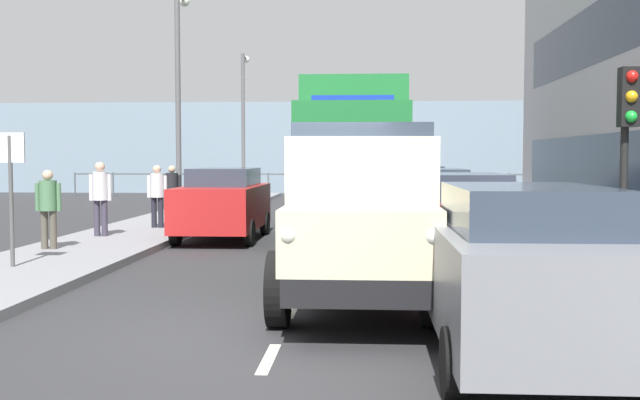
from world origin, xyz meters
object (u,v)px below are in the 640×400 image
object	(u,v)px
lorry_cargo_green	(355,154)
car_silver_kerbside_2	(431,204)
pedestrian_strolling	(100,192)
car_navy_kerbside_3	(417,193)
car_grey_kerbside_near	(521,269)
pedestrian_near_railing	(157,191)
car_red_oppositeside_0	(223,203)
traffic_light_near	(627,126)
truck_vintage_cream	(362,218)
street_sign	(11,176)
pedestrian_with_bag	(48,203)
lamp_post_far	(244,112)
car_maroon_kerbside_1	(457,222)
pedestrian_by_lamp	(172,189)
lamp_post_promenade	(179,84)

from	to	relation	value
lorry_cargo_green	car_silver_kerbside_2	bearing A→B (deg)	145.93
car_silver_kerbside_2	pedestrian_strolling	distance (m)	7.74
pedestrian_strolling	car_navy_kerbside_3	bearing A→B (deg)	-143.74
car_grey_kerbside_near	pedestrian_near_railing	world-z (taller)	pedestrian_near_railing
car_red_oppositeside_0	traffic_light_near	world-z (taller)	traffic_light_near
truck_vintage_cream	car_grey_kerbside_near	world-z (taller)	truck_vintage_cream
traffic_light_near	street_sign	bearing A→B (deg)	-2.41
car_navy_kerbside_3	pedestrian_with_bag	distance (m)	11.28
traffic_light_near	street_sign	xyz separation A→B (m)	(9.91, -0.42, -0.79)
car_grey_kerbside_near	lorry_cargo_green	bearing A→B (deg)	-80.92
car_navy_kerbside_3	lamp_post_far	bearing A→B (deg)	-56.59
pedestrian_near_railing	traffic_light_near	distance (m)	12.02
truck_vintage_cream	car_silver_kerbside_2	world-z (taller)	truck_vintage_cream
car_maroon_kerbside_1	traffic_light_near	distance (m)	3.05
car_navy_kerbside_3	traffic_light_near	size ratio (longest dim) A/B	1.27
pedestrian_by_lamp	lorry_cargo_green	bearing A→B (deg)	159.58
traffic_light_near	car_grey_kerbside_near	bearing A→B (deg)	60.25
pedestrian_with_bag	traffic_light_near	xyz separation A→B (m)	(-10.32, 2.78, 1.40)
car_red_oppositeside_0	pedestrian_with_bag	distance (m)	4.31
traffic_light_near	pedestrian_by_lamp	bearing A→B (deg)	-43.70
traffic_light_near	lamp_post_promenade	distance (m)	14.36
pedestrian_with_bag	pedestrian_strolling	xyz separation A→B (m)	(-0.17, -2.43, 0.09)
car_maroon_kerbside_1	pedestrian_near_railing	bearing A→B (deg)	-42.68
lorry_cargo_green	lamp_post_promenade	bearing A→B (deg)	-32.48
car_maroon_kerbside_1	car_navy_kerbside_3	size ratio (longest dim) A/B	0.96
car_maroon_kerbside_1	lamp_post_far	distance (m)	22.05
lorry_cargo_green	car_red_oppositeside_0	distance (m)	3.55
pedestrian_strolling	pedestrian_by_lamp	world-z (taller)	pedestrian_strolling
car_red_oppositeside_0	car_silver_kerbside_2	bearing A→B (deg)	179.35
lamp_post_promenade	street_sign	world-z (taller)	lamp_post_promenade
pedestrian_near_railing	traffic_light_near	xyz separation A→B (m)	(-9.42, 7.34, 1.37)
truck_vintage_cream	car_navy_kerbside_3	size ratio (longest dim) A/B	1.39
pedestrian_with_bag	traffic_light_near	distance (m)	10.78
car_navy_kerbside_3	pedestrian_with_bag	world-z (taller)	pedestrian_with_bag
car_maroon_kerbside_1	pedestrian_with_bag	world-z (taller)	pedestrian_with_bag
pedestrian_near_railing	street_sign	xyz separation A→B (m)	(0.49, 6.92, 0.58)
car_maroon_kerbside_1	lamp_post_far	world-z (taller)	lamp_post_far
pedestrian_by_lamp	traffic_light_near	bearing A→B (deg)	136.30
car_grey_kerbside_near	lamp_post_promenade	size ratio (longest dim) A/B	0.61
truck_vintage_cream	traffic_light_near	world-z (taller)	traffic_light_near
lorry_cargo_green	pedestrian_strolling	xyz separation A→B (m)	(5.88, 1.91, -0.91)
lamp_post_far	car_silver_kerbside_2	bearing A→B (deg)	114.26
pedestrian_by_lamp	lamp_post_promenade	xyz separation A→B (m)	(0.14, -1.47, 3.09)
car_red_oppositeside_0	lamp_post_far	size ratio (longest dim) A/B	0.62
car_grey_kerbside_near	street_sign	size ratio (longest dim) A/B	1.83
truck_vintage_cream	car_navy_kerbside_3	xyz separation A→B (m)	(-1.58, -12.60, -0.28)
truck_vintage_cream	car_maroon_kerbside_1	size ratio (longest dim) A/B	1.45
truck_vintage_cream	pedestrian_strolling	world-z (taller)	truck_vintage_cream
pedestrian_with_bag	pedestrian_by_lamp	distance (m)	6.34
car_grey_kerbside_near	pedestrian_near_railing	xyz separation A→B (m)	(6.97, -11.62, 0.21)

